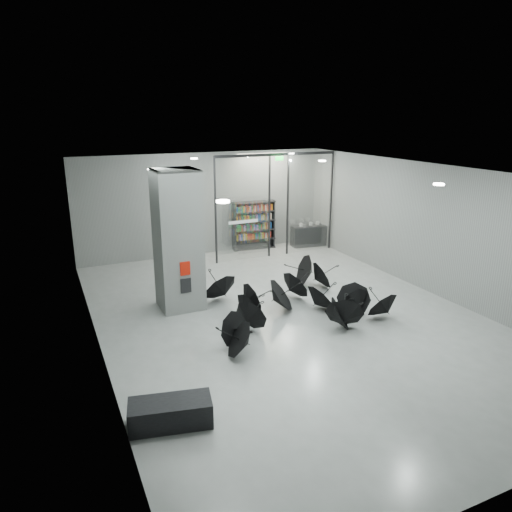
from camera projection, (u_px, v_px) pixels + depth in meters
name	position (u px, v px, depth m)	size (l,w,h in m)	color
room	(290.00, 217.00, 12.46)	(14.00, 14.02, 4.01)	gray
column	(178.00, 240.00, 13.45)	(1.20, 1.20, 4.00)	slate
fire_cabinet	(185.00, 269.00, 13.09)	(0.28, 0.04, 0.38)	#A50A07
info_panel	(186.00, 286.00, 13.24)	(0.30, 0.03, 0.42)	black
exit_sign	(279.00, 158.00, 17.75)	(0.30, 0.06, 0.15)	#0CE533
glass_partition	(276.00, 201.00, 18.39)	(5.06, 0.08, 4.00)	silver
bench	(170.00, 413.00, 8.64)	(1.49, 0.64, 0.48)	black
bookshelf	(254.00, 225.00, 19.67)	(1.80, 0.36, 1.98)	black
shop_counter	(308.00, 236.00, 20.27)	(1.45, 0.58, 0.87)	black
umbrella_cluster	(295.00, 305.00, 13.31)	(5.50, 4.76, 1.31)	black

